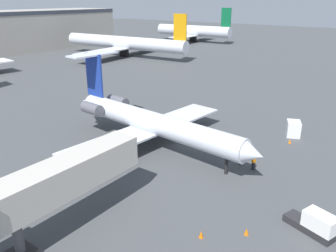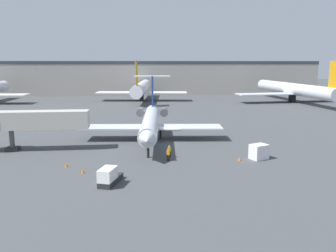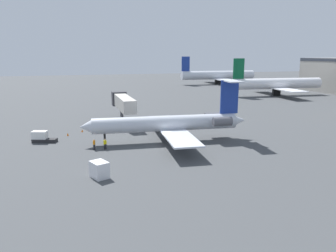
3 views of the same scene
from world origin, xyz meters
name	(u,v)px [view 2 (image 2 of 3)]	position (x,y,z in m)	size (l,w,h in m)	color
ground_plane	(171,142)	(0.00, 0.00, -0.05)	(400.00, 400.00, 0.10)	#424447
regional_jet	(151,121)	(-3.12, 2.26, 3.21)	(23.90, 28.65, 10.21)	silver
jet_bridge	(27,121)	(-21.46, -2.99, 4.40)	(15.64, 3.20, 6.09)	#B7B2A8
ground_crew_marshaller	(168,155)	(-1.61, -10.80, 0.86)	(0.46, 0.38, 1.69)	black
ground_crew_loader	(169,151)	(-1.28, -9.16, 0.86)	(0.42, 0.48, 1.69)	black
baggage_tug_lead	(109,177)	(-8.77, -18.90, 0.84)	(2.62, 4.24, 1.90)	#262628
cargo_container_uld	(259,152)	(10.56, -11.11, 0.99)	(2.68, 2.40, 1.99)	silver
traffic_cone_near	(83,171)	(-12.06, -14.74, 0.28)	(0.36, 0.36, 0.55)	orange
traffic_cone_mid	(239,159)	(7.75, -11.65, 0.28)	(0.36, 0.36, 0.55)	orange
traffic_cone_far	(66,165)	(-14.41, -12.10, 0.28)	(0.36, 0.36, 0.55)	orange
terminal_building	(146,77)	(0.00, 89.86, 6.61)	(139.10, 19.27, 13.18)	#9E998E
parked_airliner_centre	(142,88)	(-2.86, 60.97, 4.22)	(30.49, 35.90, 13.24)	white
parked_airliner_east_mid	(293,89)	(45.45, 51.78, 4.17)	(37.28, 44.14, 13.15)	silver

